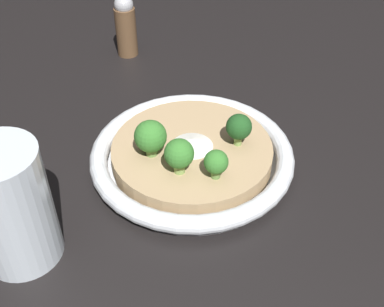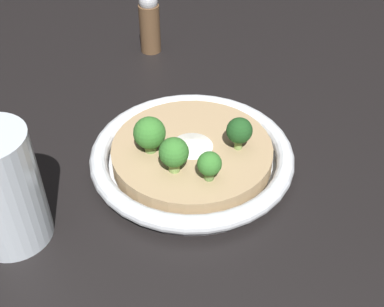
# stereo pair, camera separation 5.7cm
# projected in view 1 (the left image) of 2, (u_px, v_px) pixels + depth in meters

# --- Properties ---
(ground_plane) EXTENTS (6.00, 6.00, 0.00)m
(ground_plane) POSITION_uv_depth(u_px,v_px,m) (192.00, 166.00, 0.59)
(ground_plane) COLOR black
(risotto_bowl) EXTENTS (0.24, 0.24, 0.03)m
(risotto_bowl) POSITION_uv_depth(u_px,v_px,m) (192.00, 155.00, 0.58)
(risotto_bowl) COLOR silver
(risotto_bowl) RESTS_ON ground_plane
(cheese_sprinkle) EXTENTS (0.05, 0.05, 0.01)m
(cheese_sprinkle) POSITION_uv_depth(u_px,v_px,m) (193.00, 141.00, 0.56)
(cheese_sprinkle) COLOR white
(cheese_sprinkle) RESTS_ON risotto_bowl
(broccoli_front) EXTENTS (0.04, 0.04, 0.04)m
(broccoli_front) POSITION_uv_depth(u_px,v_px,m) (150.00, 137.00, 0.54)
(broccoli_front) COLOR #668E47
(broccoli_front) RESTS_ON risotto_bowl
(broccoli_back) EXTENTS (0.03, 0.03, 0.04)m
(broccoli_back) POSITION_uv_depth(u_px,v_px,m) (239.00, 126.00, 0.55)
(broccoli_back) COLOR #84A856
(broccoli_back) RESTS_ON risotto_bowl
(broccoli_right) EXTENTS (0.03, 0.03, 0.03)m
(broccoli_right) POSITION_uv_depth(u_px,v_px,m) (216.00, 163.00, 0.51)
(broccoli_right) COLOR #668E47
(broccoli_right) RESTS_ON risotto_bowl
(broccoli_front_right) EXTENTS (0.03, 0.03, 0.04)m
(broccoli_front_right) POSITION_uv_depth(u_px,v_px,m) (179.00, 154.00, 0.52)
(broccoli_front_right) COLOR #84A856
(broccoli_front_right) RESTS_ON risotto_bowl
(drinking_glass) EXTENTS (0.08, 0.08, 0.13)m
(drinking_glass) POSITION_uv_depth(u_px,v_px,m) (10.00, 207.00, 0.45)
(drinking_glass) COLOR silver
(drinking_glass) RESTS_ON ground_plane
(pepper_shaker) EXTENTS (0.03, 0.03, 0.10)m
(pepper_shaker) POSITION_uv_depth(u_px,v_px,m) (126.00, 26.00, 0.77)
(pepper_shaker) COLOR brown
(pepper_shaker) RESTS_ON ground_plane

